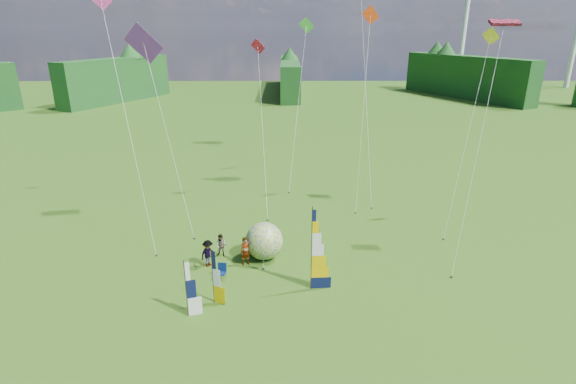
{
  "coord_description": "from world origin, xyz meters",
  "views": [
    {
      "loc": [
        -1.18,
        -20.12,
        14.39
      ],
      "look_at": [
        -1.0,
        4.0,
        5.5
      ],
      "focal_mm": 28.0,
      "sensor_mm": 36.0,
      "label": 1
    }
  ],
  "objects_px": {
    "side_banner_left": "(213,277)",
    "bol_inflatable": "(264,241)",
    "side_banner_far": "(186,290)",
    "spectator_d": "(252,245)",
    "feather_banner_main": "(312,250)",
    "spectator_b": "(221,246)",
    "spectator_c": "(208,253)",
    "spectator_a": "(246,251)",
    "kite_whale": "(365,58)",
    "camp_chair": "(221,272)"
  },
  "relations": [
    {
      "from": "spectator_c",
      "to": "kite_whale",
      "type": "relative_size",
      "value": 0.08
    },
    {
      "from": "spectator_b",
      "to": "spectator_d",
      "type": "bearing_deg",
      "value": 14.86
    },
    {
      "from": "feather_banner_main",
      "to": "spectator_b",
      "type": "height_order",
      "value": "feather_banner_main"
    },
    {
      "from": "camp_chair",
      "to": "kite_whale",
      "type": "distance_m",
      "value": 23.28
    },
    {
      "from": "spectator_b",
      "to": "spectator_c",
      "type": "bearing_deg",
      "value": -102.78
    },
    {
      "from": "side_banner_far",
      "to": "kite_whale",
      "type": "relative_size",
      "value": 0.14
    },
    {
      "from": "side_banner_far",
      "to": "bol_inflatable",
      "type": "height_order",
      "value": "side_banner_far"
    },
    {
      "from": "spectator_b",
      "to": "spectator_a",
      "type": "bearing_deg",
      "value": -18.12
    },
    {
      "from": "bol_inflatable",
      "to": "kite_whale",
      "type": "height_order",
      "value": "kite_whale"
    },
    {
      "from": "kite_whale",
      "to": "side_banner_far",
      "type": "bearing_deg",
      "value": -129.44
    },
    {
      "from": "side_banner_left",
      "to": "spectator_b",
      "type": "xyz_separation_m",
      "value": [
        -0.29,
        5.34,
        -0.79
      ]
    },
    {
      "from": "side_banner_left",
      "to": "kite_whale",
      "type": "distance_m",
      "value": 24.67
    },
    {
      "from": "spectator_b",
      "to": "bol_inflatable",
      "type": "bearing_deg",
      "value": 8.92
    },
    {
      "from": "side_banner_left",
      "to": "feather_banner_main",
      "type": "bearing_deg",
      "value": 35.13
    },
    {
      "from": "side_banner_left",
      "to": "spectator_c",
      "type": "xyz_separation_m",
      "value": [
        -0.94,
        4.04,
        -0.69
      ]
    },
    {
      "from": "side_banner_far",
      "to": "spectator_c",
      "type": "xyz_separation_m",
      "value": [
        0.24,
        5.32,
        -0.71
      ]
    },
    {
      "from": "side_banner_left",
      "to": "camp_chair",
      "type": "xyz_separation_m",
      "value": [
        0.09,
        2.39,
        -1.08
      ]
    },
    {
      "from": "side_banner_far",
      "to": "camp_chair",
      "type": "height_order",
      "value": "side_banner_far"
    },
    {
      "from": "bol_inflatable",
      "to": "spectator_a",
      "type": "bearing_deg",
      "value": -144.55
    },
    {
      "from": "feather_banner_main",
      "to": "spectator_d",
      "type": "height_order",
      "value": "feather_banner_main"
    },
    {
      "from": "feather_banner_main",
      "to": "camp_chair",
      "type": "height_order",
      "value": "feather_banner_main"
    },
    {
      "from": "spectator_b",
      "to": "camp_chair",
      "type": "distance_m",
      "value": 2.98
    },
    {
      "from": "bol_inflatable",
      "to": "spectator_b",
      "type": "bearing_deg",
      "value": 174.8
    },
    {
      "from": "side_banner_far",
      "to": "spectator_a",
      "type": "xyz_separation_m",
      "value": [
        2.61,
        5.54,
        -0.67
      ]
    },
    {
      "from": "bol_inflatable",
      "to": "spectator_a",
      "type": "height_order",
      "value": "bol_inflatable"
    },
    {
      "from": "bol_inflatable",
      "to": "spectator_d",
      "type": "height_order",
      "value": "bol_inflatable"
    },
    {
      "from": "spectator_b",
      "to": "side_banner_left",
      "type": "bearing_deg",
      "value": -72.8
    },
    {
      "from": "spectator_d",
      "to": "camp_chair",
      "type": "relative_size",
      "value": 1.63
    },
    {
      "from": "feather_banner_main",
      "to": "spectator_a",
      "type": "xyz_separation_m",
      "value": [
        -4.02,
        2.91,
        -1.56
      ]
    },
    {
      "from": "spectator_a",
      "to": "spectator_d",
      "type": "xyz_separation_m",
      "value": [
        0.34,
        1.11,
        -0.12
      ]
    },
    {
      "from": "side_banner_far",
      "to": "feather_banner_main",
      "type": "bearing_deg",
      "value": 5.15
    },
    {
      "from": "side_banner_far",
      "to": "bol_inflatable",
      "type": "relative_size",
      "value": 1.29
    },
    {
      "from": "side_banner_left",
      "to": "spectator_a",
      "type": "xyz_separation_m",
      "value": [
        1.43,
        4.26,
        -0.64
      ]
    },
    {
      "from": "feather_banner_main",
      "to": "spectator_c",
      "type": "bearing_deg",
      "value": 153.33
    },
    {
      "from": "kite_whale",
      "to": "spectator_d",
      "type": "bearing_deg",
      "value": -132.2
    },
    {
      "from": "feather_banner_main",
      "to": "spectator_c",
      "type": "xyz_separation_m",
      "value": [
        -6.39,
        2.7,
        -1.6
      ]
    },
    {
      "from": "feather_banner_main",
      "to": "spectator_b",
      "type": "relative_size",
      "value": 3.16
    },
    {
      "from": "feather_banner_main",
      "to": "spectator_c",
      "type": "distance_m",
      "value": 7.12
    },
    {
      "from": "bol_inflatable",
      "to": "spectator_c",
      "type": "relative_size",
      "value": 1.38
    },
    {
      "from": "kite_whale",
      "to": "spectator_b",
      "type": "bearing_deg",
      "value": -137.59
    },
    {
      "from": "feather_banner_main",
      "to": "camp_chair",
      "type": "xyz_separation_m",
      "value": [
        -5.36,
        1.05,
        -2.0
      ]
    },
    {
      "from": "spectator_c",
      "to": "side_banner_left",
      "type": "bearing_deg",
      "value": -128.72
    },
    {
      "from": "side_banner_left",
      "to": "spectator_b",
      "type": "relative_size",
      "value": 2.0
    },
    {
      "from": "side_banner_far",
      "to": "spectator_d",
      "type": "relative_size",
      "value": 1.96
    },
    {
      "from": "side_banner_far",
      "to": "spectator_a",
      "type": "height_order",
      "value": "side_banner_far"
    },
    {
      "from": "side_banner_far",
      "to": "camp_chair",
      "type": "xyz_separation_m",
      "value": [
        1.27,
        3.67,
        -1.1
      ]
    },
    {
      "from": "spectator_a",
      "to": "spectator_b",
      "type": "xyz_separation_m",
      "value": [
        -1.71,
        1.08,
        -0.15
      ]
    },
    {
      "from": "side_banner_left",
      "to": "kite_whale",
      "type": "height_order",
      "value": "kite_whale"
    },
    {
      "from": "kite_whale",
      "to": "feather_banner_main",
      "type": "bearing_deg",
      "value": -116.09
    },
    {
      "from": "side_banner_left",
      "to": "bol_inflatable",
      "type": "height_order",
      "value": "side_banner_left"
    }
  ]
}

